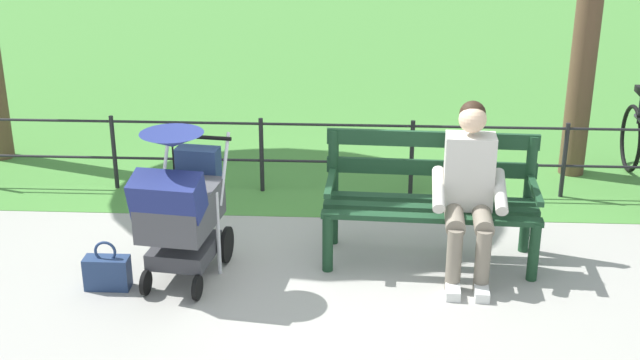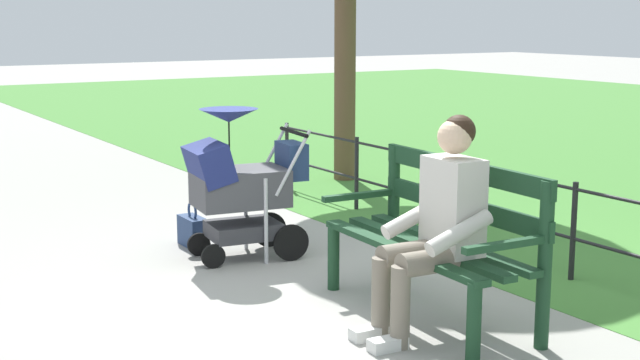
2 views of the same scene
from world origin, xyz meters
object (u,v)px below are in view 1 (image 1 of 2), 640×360
handbag (107,272)px  stroller (180,204)px  person_on_bench (469,186)px  park_bench (431,193)px

handbag → stroller: bearing=-162.0°
person_on_bench → stroller: size_ratio=1.11×
person_on_bench → handbag: bearing=9.1°
park_bench → person_on_bench: size_ratio=1.27×
stroller → handbag: 0.72m
park_bench → person_on_bench: (-0.26, 0.22, 0.15)m
park_bench → stroller: bearing=14.5°
park_bench → person_on_bench: bearing=138.9°
person_on_bench → stroller: bearing=6.7°
handbag → park_bench: bearing=-164.7°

